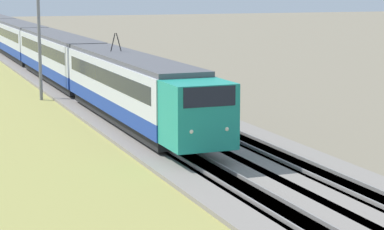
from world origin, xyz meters
The scene contains 6 objects.
ballast_main centered at (50.00, 0.00, 0.15)m, with size 240.00×4.40×0.30m.
ballast_adjacent centered at (50.00, -3.89, 0.15)m, with size 240.00×4.40×0.30m.
track_main centered at (50.00, 0.00, 0.16)m, with size 240.00×1.57×0.45m.
track_adjacent centered at (50.00, -3.89, 0.16)m, with size 240.00×1.57×0.45m.
passenger_train centered at (68.58, 0.00, 2.43)m, with size 84.46×2.93×5.17m.
catenary_mast_mid centered at (49.23, 2.88, 4.31)m, with size 0.22×2.56×8.35m.
Camera 1 is at (-2.13, 11.74, 7.85)m, focal length 70.00 mm.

